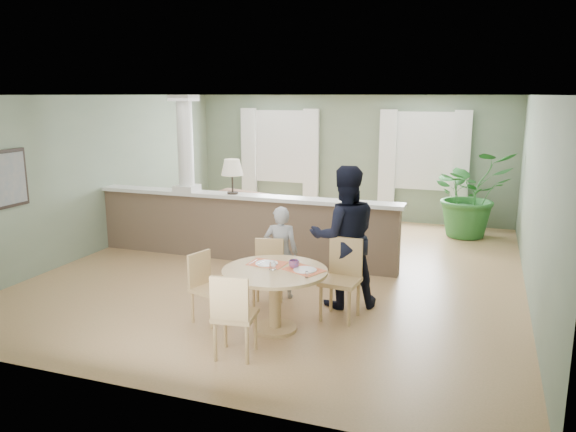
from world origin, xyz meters
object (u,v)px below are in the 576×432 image
at_px(dining_table, 276,282).
at_px(houseplant, 470,194).
at_px(chair_far_boy, 268,270).
at_px(chair_side, 206,284).
at_px(child_person, 281,252).
at_px(sofa, 250,218).
at_px(chair_near, 233,312).
at_px(man_person, 344,237).
at_px(chair_far_man, 342,275).

bearing_deg(dining_table, houseplant, 70.30).
distance_m(houseplant, chair_far_boy, 5.25).
bearing_deg(chair_far_boy, chair_side, -137.95).
bearing_deg(dining_table, child_person, 107.09).
bearing_deg(dining_table, sofa, 117.46).
bearing_deg(child_person, chair_near, 82.96).
relative_size(chair_near, child_person, 0.74).
xyz_separation_m(chair_near, man_person, (0.70, 1.89, 0.41)).
distance_m(chair_far_man, chair_near, 1.69).
bearing_deg(man_person, chair_far_man, 76.98).
distance_m(chair_near, chair_side, 1.11).
bearing_deg(chair_far_man, sofa, 134.70).
bearing_deg(chair_near, man_person, -118.21).
height_order(chair_far_man, man_person, man_person).
relative_size(sofa, chair_side, 3.34).
bearing_deg(sofa, chair_near, -49.11).
xyz_separation_m(chair_side, child_person, (0.57, 1.06, 0.16)).
bearing_deg(houseplant, child_person, -117.34).
distance_m(sofa, chair_far_boy, 3.45).
relative_size(dining_table, chair_side, 1.44).
height_order(houseplant, chair_side, houseplant).
bearing_deg(dining_table, chair_far_man, 46.51).
bearing_deg(chair_near, sofa, -76.52).
distance_m(sofa, man_person, 3.75).
bearing_deg(houseplant, dining_table, -109.70).
bearing_deg(chair_side, chair_near, -120.97).
distance_m(houseplant, chair_far_man, 4.95).
xyz_separation_m(chair_far_man, child_person, (-0.95, 0.39, 0.09)).
bearing_deg(man_person, dining_table, 37.80).
xyz_separation_m(child_person, man_person, (0.87, 0.00, 0.29)).
height_order(sofa, chair_near, chair_near).
distance_m(dining_table, chair_side, 0.90).
bearing_deg(child_person, sofa, -71.20).
relative_size(chair_near, chair_side, 1.10).
height_order(houseplant, chair_far_man, houseplant).
height_order(chair_side, child_person, child_person).
height_order(chair_far_boy, man_person, man_person).
relative_size(chair_far_boy, chair_near, 0.93).
height_order(sofa, houseplant, houseplant).
relative_size(chair_far_man, child_person, 0.78).
bearing_deg(man_person, chair_far_boy, -5.53).
xyz_separation_m(chair_far_boy, chair_side, (-0.52, -0.75, -0.01)).
bearing_deg(chair_side, dining_table, -71.97).
bearing_deg(chair_near, chair_far_man, -125.39).
bearing_deg(child_person, houseplant, -129.54).
bearing_deg(chair_far_man, chair_near, -112.41).
xyz_separation_m(houseplant, child_person, (-2.26, -4.38, -0.21)).
bearing_deg(chair_far_boy, chair_far_man, -17.16).
distance_m(child_person, man_person, 0.91).
xyz_separation_m(sofa, houseplant, (3.91, 1.64, 0.43)).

